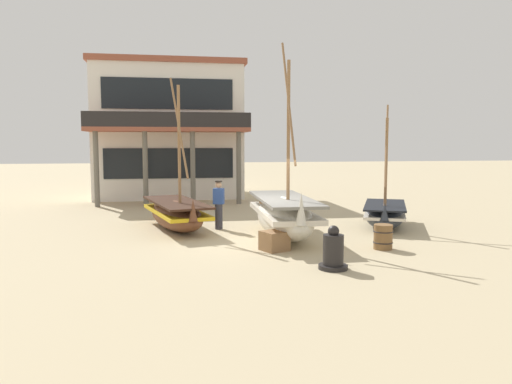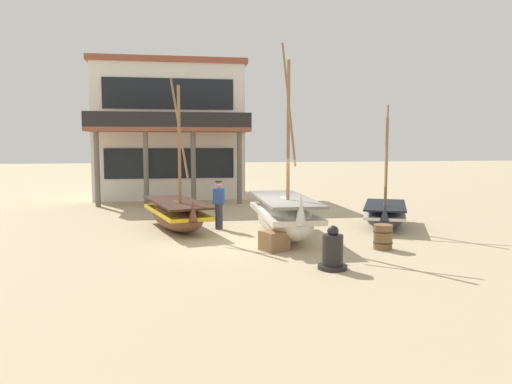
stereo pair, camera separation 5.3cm
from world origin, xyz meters
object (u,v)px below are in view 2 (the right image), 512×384
Objects in this scene: fishing_boat_near_left at (385,214)px; capstan_winch at (333,252)px; fishing_boat_far_right at (176,213)px; wooden_barrel at (383,237)px; fishing_boat_centre_large at (284,215)px; fisherman_by_hull at (219,205)px; cargo_crate at (274,241)px; harbor_building_main at (170,130)px.

fishing_boat_near_left reaches higher than capstan_winch.
wooden_barrel is at bearing -36.46° from fishing_boat_far_right.
fisherman_by_hull is at bearing 135.94° from fishing_boat_centre_large.
fishing_boat_centre_large reaches higher than capstan_winch.
fishing_boat_centre_large is at bearing -161.94° from fishing_boat_near_left.
fishing_boat_centre_large is 9.41× the size of cargo_crate.
fisherman_by_hull is at bearing 136.76° from wooden_barrel.
fishing_boat_far_right reaches higher than capstan_winch.
capstan_winch reaches higher than cargo_crate.
fishing_boat_centre_large is at bearing -44.06° from fisherman_by_hull.
cargo_crate is 0.08× the size of harbor_building_main.
fishing_boat_centre_large is at bearing 137.43° from wooden_barrel.
capstan_winch is 1.49× the size of wooden_barrel.
fisherman_by_hull is 11.84m from harbor_building_main.
fisherman_by_hull is at bearing 108.18° from cargo_crate.
fishing_boat_far_right is at bearing -88.76° from harbor_building_main.
fishing_boat_near_left is 7.35m from fishing_boat_far_right.
harbor_building_main is (-3.58, 13.20, 2.96)m from fishing_boat_centre_large.
wooden_barrel is (-1.62, -3.46, -0.11)m from fishing_boat_near_left.
fishing_boat_far_right is at bearing 171.54° from fisherman_by_hull.
harbor_building_main is (-7.55, 11.90, 3.21)m from fishing_boat_near_left.
fishing_boat_centre_large reaches higher than cargo_crate.
fishing_boat_far_right is at bearing 143.54° from wooden_barrel.
fishing_boat_far_right is 0.64× the size of harbor_building_main.
fisherman_by_hull is 2.60× the size of cargo_crate.
fishing_boat_far_right reaches higher than wooden_barrel.
cargo_crate is at bearing -79.12° from harbor_building_main.
fishing_boat_near_left reaches higher than cargo_crate.
fishing_boat_centre_large is (-3.97, -1.30, 0.25)m from fishing_boat_near_left.
cargo_crate is at bearing -71.82° from fisherman_by_hull.
capstan_winch is at bearing -86.19° from fishing_boat_centre_large.
fisherman_by_hull is 3.88m from cargo_crate.
capstan_winch is at bearing -138.32° from wooden_barrel.
fishing_boat_near_left is 6.18× the size of wooden_barrel.
capstan_winch is (3.60, -6.06, -0.14)m from fishing_boat_far_right.
fishing_boat_near_left is at bearing 64.96° from wooden_barrel.
harbor_building_main reaches higher than fishing_boat_far_right.
harbor_building_main is (-3.84, 17.22, 3.26)m from capstan_winch.
cargo_crate is at bearing 113.47° from capstan_winch.
wooden_barrel is (2.09, 1.86, -0.06)m from capstan_winch.
fishing_boat_near_left is 2.57× the size of fisherman_by_hull.
fisherman_by_hull reaches higher than capstan_winch.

